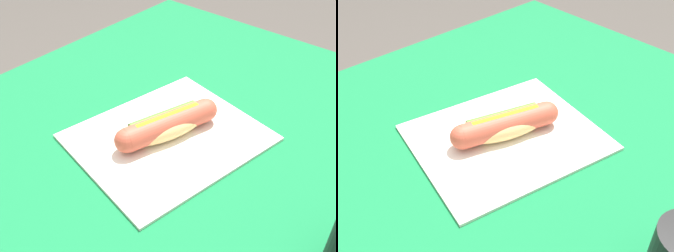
% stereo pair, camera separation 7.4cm
% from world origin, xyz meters
% --- Properties ---
extents(dining_table, '(1.19, 0.91, 0.77)m').
position_xyz_m(dining_table, '(0.00, 0.00, 0.64)').
color(dining_table, brown).
rests_on(dining_table, ground).
extents(paper_wrapper, '(0.38, 0.33, 0.01)m').
position_xyz_m(paper_wrapper, '(0.06, 0.01, 0.77)').
color(paper_wrapper, silver).
rests_on(paper_wrapper, dining_table).
extents(hot_dog, '(0.21, 0.10, 0.05)m').
position_xyz_m(hot_dog, '(0.06, 0.01, 0.80)').
color(hot_dog, '#E5BC75').
rests_on(hot_dog, paper_wrapper).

